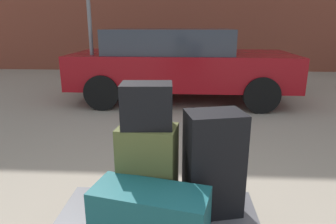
% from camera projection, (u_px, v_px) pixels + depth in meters
% --- Properties ---
extents(suitcase_olive_stacked_top, '(0.39, 0.29, 0.57)m').
position_uv_depth(suitcase_olive_stacked_top, '(148.00, 169.00, 1.94)').
color(suitcase_olive_stacked_top, '#4C5128').
rests_on(suitcase_olive_stacked_top, luggage_cart).
extents(duffel_bag_teal_front_right, '(0.70, 0.42, 0.30)m').
position_uv_depth(duffel_bag_teal_front_right, '(150.00, 214.00, 1.70)').
color(duffel_bag_teal_front_right, '#144C51').
rests_on(duffel_bag_teal_front_right, luggage_cart).
extents(suitcase_black_rear_right, '(0.39, 0.32, 0.67)m').
position_uv_depth(suitcase_black_rear_right, '(213.00, 163.00, 1.90)').
color(suitcase_black_rear_right, black).
rests_on(suitcase_black_rear_right, luggage_cart).
extents(duffel_bag_black_topmost_pile, '(0.32, 0.22, 0.27)m').
position_uv_depth(duffel_bag_black_topmost_pile, '(147.00, 105.00, 1.82)').
color(duffel_bag_black_topmost_pile, black).
rests_on(duffel_bag_black_topmost_pile, suitcase_olive_stacked_top).
extents(parked_car, '(4.32, 1.96, 1.42)m').
position_uv_depth(parked_car, '(179.00, 63.00, 6.09)').
color(parked_car, maroon).
rests_on(parked_car, ground_plane).
extents(bollard_kerb_near, '(0.27, 0.27, 0.55)m').
position_uv_depth(bollard_kerb_near, '(295.00, 78.00, 7.21)').
color(bollard_kerb_near, '#72665B').
rests_on(bollard_kerb_near, ground_plane).
extents(no_parking_sign, '(0.50, 0.07, 2.45)m').
position_uv_depth(no_parking_sign, '(90.00, 24.00, 5.48)').
color(no_parking_sign, slate).
rests_on(no_parking_sign, ground_plane).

